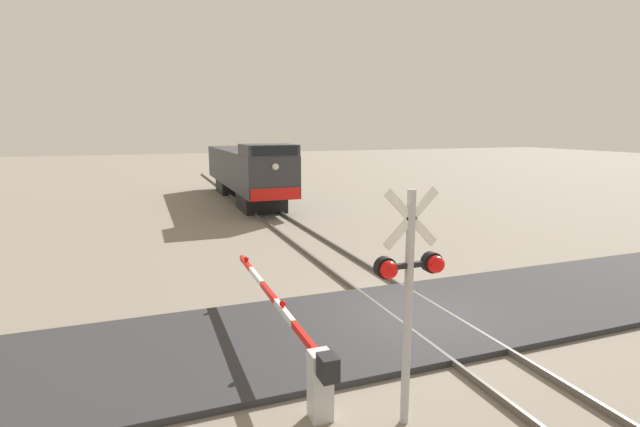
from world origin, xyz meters
The scene contains 7 objects.
ground_plane centered at (0.00, 0.00, 0.00)m, with size 160.00×160.00×0.00m, color gray.
rail_track_left centered at (-0.72, 0.00, 0.07)m, with size 0.08×80.00×0.15m, color #59544C.
rail_track_right centered at (0.72, 0.00, 0.07)m, with size 0.08×80.00×0.15m, color #59544C.
road_surface centered at (0.00, 0.00, 0.07)m, with size 36.00×4.65×0.15m, color #2D2D30.
locomotive centered at (0.00, 21.09, 2.01)m, with size 2.81×15.00×3.91m.
crossing_signal centered at (-2.62, -3.62, 2.44)m, with size 1.18×0.33×3.94m.
crossing_gate centered at (-3.90, -1.96, 0.84)m, with size 0.36×7.06×1.31m.
Camera 1 is at (-6.47, -9.85, 4.86)m, focal length 26.79 mm.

